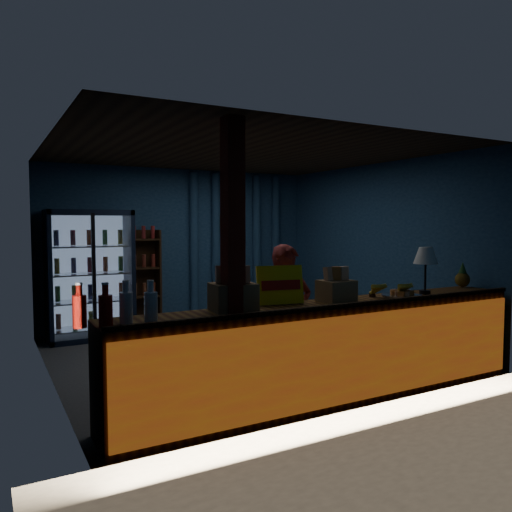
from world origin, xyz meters
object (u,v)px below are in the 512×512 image
Objects in this scene: shopkeeper at (287,316)px; pastry_tray at (402,295)px; green_chair at (276,309)px; table_lamp at (426,257)px.

shopkeeper is 3.58× the size of pastry_tray.
pastry_tray reaches higher than green_chair.
table_lamp is at bearing 5.68° from pastry_tray.
green_chair is 1.60× the size of pastry_tray.
shopkeeper is 1.63m from table_lamp.
table_lamp is (1.41, -0.54, 0.60)m from shopkeeper.
shopkeeper reaches higher than pastry_tray.
pastry_tray is at bearing -21.88° from shopkeeper.
pastry_tray is at bearing 55.72° from green_chair.
green_chair is at bearing 89.35° from table_lamp.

